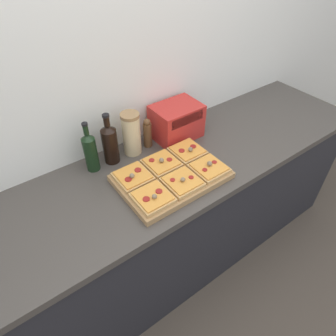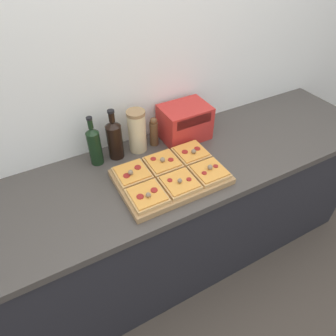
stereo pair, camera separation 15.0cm
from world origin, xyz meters
TOP-DOWN VIEW (x-y plane):
  - ground_plane at (0.00, 0.00)m, footprint 12.00×12.00m
  - wall_back at (0.00, 0.67)m, footprint 6.00×0.06m
  - kitchen_counter at (0.00, 0.32)m, footprint 2.63×0.67m
  - cutting_board at (-0.04, 0.23)m, footprint 0.53×0.36m
  - pizza_slice_back_left at (-0.21, 0.31)m, footprint 0.16×0.16m
  - pizza_slice_back_center at (-0.04, 0.32)m, footprint 0.16×0.16m
  - pizza_slice_back_right at (0.13, 0.31)m, footprint 0.16×0.16m
  - pizza_slice_front_left at (-0.21, 0.14)m, footprint 0.16×0.16m
  - pizza_slice_front_center at (-0.04, 0.14)m, footprint 0.16×0.16m
  - pizza_slice_front_right at (0.13, 0.14)m, footprint 0.16×0.16m
  - olive_oil_bottle at (-0.32, 0.54)m, footprint 0.07×0.07m
  - wine_bottle at (-0.21, 0.54)m, footprint 0.08×0.08m
  - grain_jar_tall at (-0.08, 0.54)m, footprint 0.10×0.10m
  - pepper_mill at (0.02, 0.54)m, footprint 0.05×0.05m
  - toaster_oven at (0.21, 0.52)m, footprint 0.30×0.20m

SIDE VIEW (x-z plane):
  - ground_plane at x=0.00m, z-range 0.00..0.00m
  - kitchen_counter at x=0.00m, z-range 0.00..0.89m
  - cutting_board at x=-0.04m, z-range 0.89..0.92m
  - pizza_slice_front_center at x=-0.04m, z-range 0.91..0.96m
  - pizza_slice_front_left at x=-0.21m, z-range 0.91..0.96m
  - pizza_slice_back_center at x=-0.04m, z-range 0.91..0.96m
  - pizza_slice_front_right at x=0.13m, z-range 0.91..0.96m
  - pizza_slice_back_right at x=0.13m, z-range 0.91..0.96m
  - pizza_slice_back_left at x=-0.21m, z-range 0.91..0.96m
  - pepper_mill at x=0.02m, z-range 0.88..1.06m
  - toaster_oven at x=0.21m, z-range 0.89..1.09m
  - olive_oil_bottle at x=-0.32m, z-range 0.86..1.14m
  - wine_bottle at x=-0.21m, z-range 0.86..1.15m
  - grain_jar_tall at x=-0.08m, z-range 0.89..1.13m
  - wall_back at x=0.00m, z-range 0.00..2.50m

